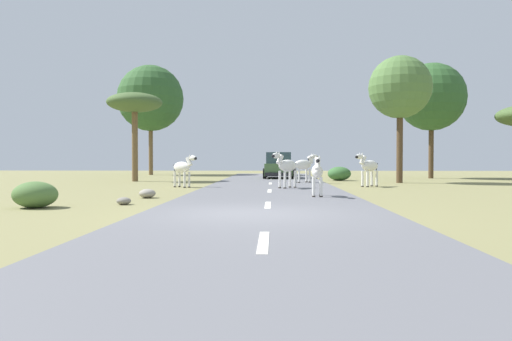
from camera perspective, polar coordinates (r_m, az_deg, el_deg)
The scene contains 18 objects.
ground_plane at distance 11.49m, azimuth -0.68°, elevation -5.24°, with size 90.00×90.00×0.00m, color olive.
road at distance 11.47m, azimuth 1.29°, elevation -5.12°, with size 6.00×64.00×0.05m, color slate.
lane_markings at distance 10.48m, azimuth 1.22°, elevation -5.58°, with size 0.16×56.00×0.01m.
zebra_0 at distance 16.63m, azimuth 7.18°, elevation -0.17°, with size 0.45×1.49×1.40m.
zebra_1 at distance 26.65m, azimuth 5.65°, elevation 0.64°, with size 1.50×1.16×1.60m.
zebra_2 at distance 22.93m, azimuth -8.51°, elevation 0.34°, with size 1.39×1.23×1.56m.
zebra_3 at distance 21.39m, azimuth 3.55°, elevation 0.51°, with size 1.26×1.45×1.61m.
zebra_4 at distance 23.87m, azimuth 13.02°, elevation 0.48°, with size 1.42×1.35×1.64m.
car_0 at distance 38.76m, azimuth 2.74°, elevation 0.62°, with size 2.24×4.44×1.74m.
car_1 at distance 33.07m, azimuth 2.66°, elevation 0.51°, with size 2.07×4.37×1.74m.
tree_1 at distance 30.05m, azimuth -14.00°, elevation 7.53°, with size 3.26×3.26×5.26m.
tree_2 at distance 28.56m, azimuth 16.49°, elevation 9.25°, with size 3.46×3.46×7.05m.
tree_3 at distance 42.54m, azimuth -12.22°, elevation 8.24°, with size 5.55×5.55×9.25m.
tree_6 at distance 36.02m, azimuth 19.83°, elevation 8.07°, with size 4.64×4.64×7.94m.
bush_0 at distance 14.44m, azimuth -24.41°, elevation -2.59°, with size 1.19×1.07×0.72m, color #4C7038.
bush_1 at distance 30.48m, azimuth 9.71°, elevation -0.37°, with size 1.43×1.29×0.86m, color #386633.
rock_0 at distance 16.92m, azimuth -12.59°, elevation -2.64°, with size 0.55×0.61×0.31m, color gray.
rock_1 at distance 14.60m, azimuth -15.20°, elevation -3.46°, with size 0.41×0.42×0.22m, color gray.
Camera 1 is at (0.54, -11.40, 1.31)m, focal length 34.22 mm.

